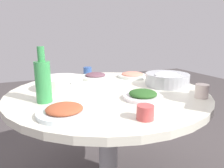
{
  "coord_description": "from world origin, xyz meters",
  "views": [
    {
      "loc": [
        -1.1,
        0.45,
        1.08
      ],
      "look_at": [
        0.02,
        -0.04,
        0.78
      ],
      "focal_mm": 32.95,
      "sensor_mm": 36.0,
      "label": 1
    }
  ],
  "objects_px": {
    "soup_bowl": "(61,83)",
    "dish_eggplant": "(95,76)",
    "rice_bowl": "(167,79)",
    "dish_shrimp": "(132,75)",
    "tea_cup_near": "(88,71)",
    "round_dining_table": "(108,109)",
    "green_bottle": "(43,80)",
    "tea_cup_side": "(202,91)",
    "dish_stirfry": "(65,111)",
    "dish_greens": "(143,95)",
    "tea_cup_far": "(145,112)"
  },
  "relations": [
    {
      "from": "tea_cup_near",
      "to": "soup_bowl",
      "type": "bearing_deg",
      "value": 144.13
    },
    {
      "from": "dish_stirfry",
      "to": "green_bottle",
      "type": "bearing_deg",
      "value": 15.9
    },
    {
      "from": "rice_bowl",
      "to": "tea_cup_side",
      "type": "height_order",
      "value": "rice_bowl"
    },
    {
      "from": "dish_eggplant",
      "to": "tea_cup_side",
      "type": "distance_m",
      "value": 0.76
    },
    {
      "from": "dish_stirfry",
      "to": "rice_bowl",
      "type": "bearing_deg",
      "value": -71.3
    },
    {
      "from": "green_bottle",
      "to": "dish_eggplant",
      "type": "bearing_deg",
      "value": -44.63
    },
    {
      "from": "round_dining_table",
      "to": "dish_greens",
      "type": "bearing_deg",
      "value": -156.28
    },
    {
      "from": "round_dining_table",
      "to": "tea_cup_side",
      "type": "xyz_separation_m",
      "value": [
        -0.34,
        -0.4,
        0.16
      ]
    },
    {
      "from": "rice_bowl",
      "to": "soup_bowl",
      "type": "relative_size",
      "value": 1.0
    },
    {
      "from": "rice_bowl",
      "to": "dish_eggplant",
      "type": "bearing_deg",
      "value": 43.73
    },
    {
      "from": "round_dining_table",
      "to": "dish_eggplant",
      "type": "distance_m",
      "value": 0.36
    },
    {
      "from": "dish_shrimp",
      "to": "round_dining_table",
      "type": "bearing_deg",
      "value": 130.39
    },
    {
      "from": "round_dining_table",
      "to": "green_bottle",
      "type": "relative_size",
      "value": 4.26
    },
    {
      "from": "dish_shrimp",
      "to": "green_bottle",
      "type": "bearing_deg",
      "value": 116.81
    },
    {
      "from": "dish_shrimp",
      "to": "soup_bowl",
      "type": "bearing_deg",
      "value": 103.13
    },
    {
      "from": "soup_bowl",
      "to": "dish_eggplant",
      "type": "distance_m",
      "value": 0.35
    },
    {
      "from": "dish_greens",
      "to": "dish_eggplant",
      "type": "relative_size",
      "value": 0.9
    },
    {
      "from": "rice_bowl",
      "to": "dish_shrimp",
      "type": "bearing_deg",
      "value": 14.64
    },
    {
      "from": "soup_bowl",
      "to": "dish_shrimp",
      "type": "relative_size",
      "value": 1.29
    },
    {
      "from": "round_dining_table",
      "to": "tea_cup_side",
      "type": "height_order",
      "value": "tea_cup_side"
    },
    {
      "from": "dish_eggplant",
      "to": "dish_shrimp",
      "type": "distance_m",
      "value": 0.29
    },
    {
      "from": "dish_stirfry",
      "to": "tea_cup_near",
      "type": "bearing_deg",
      "value": -22.9
    },
    {
      "from": "dish_eggplant",
      "to": "dish_shrimp",
      "type": "xyz_separation_m",
      "value": [
        -0.06,
        -0.28,
        -0.0
      ]
    },
    {
      "from": "rice_bowl",
      "to": "dish_stirfry",
      "type": "relative_size",
      "value": 1.21
    },
    {
      "from": "green_bottle",
      "to": "dish_greens",
      "type": "bearing_deg",
      "value": -107.69
    },
    {
      "from": "soup_bowl",
      "to": "dish_shrimp",
      "type": "height_order",
      "value": "soup_bowl"
    },
    {
      "from": "round_dining_table",
      "to": "rice_bowl",
      "type": "xyz_separation_m",
      "value": [
        -0.05,
        -0.4,
        0.17
      ]
    },
    {
      "from": "tea_cup_far",
      "to": "tea_cup_side",
      "type": "bearing_deg",
      "value": -73.85
    },
    {
      "from": "round_dining_table",
      "to": "dish_eggplant",
      "type": "height_order",
      "value": "dish_eggplant"
    },
    {
      "from": "soup_bowl",
      "to": "tea_cup_side",
      "type": "distance_m",
      "value": 0.8
    },
    {
      "from": "dish_stirfry",
      "to": "green_bottle",
      "type": "height_order",
      "value": "green_bottle"
    },
    {
      "from": "round_dining_table",
      "to": "rice_bowl",
      "type": "distance_m",
      "value": 0.43
    },
    {
      "from": "dish_stirfry",
      "to": "dish_greens",
      "type": "bearing_deg",
      "value": -82.21
    },
    {
      "from": "dish_shrimp",
      "to": "tea_cup_side",
      "type": "height_order",
      "value": "tea_cup_side"
    },
    {
      "from": "dish_eggplant",
      "to": "tea_cup_near",
      "type": "height_order",
      "value": "tea_cup_near"
    },
    {
      "from": "dish_shrimp",
      "to": "tea_cup_side",
      "type": "relative_size",
      "value": 2.98
    },
    {
      "from": "dish_stirfry",
      "to": "green_bottle",
      "type": "xyz_separation_m",
      "value": [
        0.21,
        0.06,
        0.09
      ]
    },
    {
      "from": "soup_bowl",
      "to": "tea_cup_near",
      "type": "xyz_separation_m",
      "value": [
        0.39,
        -0.29,
        -0.01
      ]
    },
    {
      "from": "dish_stirfry",
      "to": "tea_cup_side",
      "type": "relative_size",
      "value": 3.17
    },
    {
      "from": "round_dining_table",
      "to": "dish_shrimp",
      "type": "distance_m",
      "value": 0.44
    },
    {
      "from": "round_dining_table",
      "to": "dish_greens",
      "type": "height_order",
      "value": "dish_greens"
    },
    {
      "from": "rice_bowl",
      "to": "dish_shrimp",
      "type": "distance_m",
      "value": 0.33
    },
    {
      "from": "dish_eggplant",
      "to": "green_bottle",
      "type": "relative_size",
      "value": 0.83
    },
    {
      "from": "dish_greens",
      "to": "tea_cup_near",
      "type": "xyz_separation_m",
      "value": [
        0.76,
        0.07,
        0.01
      ]
    },
    {
      "from": "green_bottle",
      "to": "tea_cup_side",
      "type": "xyz_separation_m",
      "value": [
        -0.26,
        -0.77,
        -0.07
      ]
    },
    {
      "from": "tea_cup_near",
      "to": "tea_cup_side",
      "type": "relative_size",
      "value": 0.93
    },
    {
      "from": "tea_cup_near",
      "to": "dish_shrimp",
      "type": "bearing_deg",
      "value": -132.95
    },
    {
      "from": "rice_bowl",
      "to": "dish_greens",
      "type": "xyz_separation_m",
      "value": [
        -0.18,
        0.29,
        -0.02
      ]
    },
    {
      "from": "dish_shrimp",
      "to": "tea_cup_near",
      "type": "xyz_separation_m",
      "value": [
        0.26,
        0.28,
        0.01
      ]
    },
    {
      "from": "dish_stirfry",
      "to": "green_bottle",
      "type": "distance_m",
      "value": 0.23
    }
  ]
}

